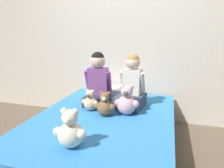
{
  "coord_description": "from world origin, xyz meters",
  "views": [
    {
      "loc": [
        0.63,
        -1.86,
        1.26
      ],
      "look_at": [
        0.0,
        0.3,
        0.69
      ],
      "focal_mm": 32.0,
      "sensor_mm": 36.0,
      "label": 1
    }
  ],
  "objects_px": {
    "teddy_bear_held_by_left_child": "(90,101)",
    "bed": "(104,134)",
    "teddy_bear_held_by_right_child": "(126,102)",
    "child_on_left": "(98,81)",
    "pillow_at_headboard": "(121,92)",
    "teddy_bear_between_children": "(105,105)",
    "teddy_bear_at_foot_of_bed": "(70,131)",
    "child_on_right": "(132,87)"
  },
  "relations": [
    {
      "from": "teddy_bear_at_foot_of_bed",
      "to": "teddy_bear_held_by_right_child",
      "type": "bearing_deg",
      "value": 65.47
    },
    {
      "from": "teddy_bear_held_by_left_child",
      "to": "pillow_at_headboard",
      "type": "bearing_deg",
      "value": 78.24
    },
    {
      "from": "child_on_right",
      "to": "teddy_bear_between_children",
      "type": "xyz_separation_m",
      "value": [
        -0.21,
        -0.35,
        -0.13
      ]
    },
    {
      "from": "teddy_bear_between_children",
      "to": "teddy_bear_at_foot_of_bed",
      "type": "distance_m",
      "value": 0.65
    },
    {
      "from": "teddy_bear_held_by_right_child",
      "to": "teddy_bear_between_children",
      "type": "bearing_deg",
      "value": -156.66
    },
    {
      "from": "teddy_bear_held_by_left_child",
      "to": "teddy_bear_held_by_right_child",
      "type": "relative_size",
      "value": 0.74
    },
    {
      "from": "teddy_bear_at_foot_of_bed",
      "to": "pillow_at_headboard",
      "type": "relative_size",
      "value": 0.65
    },
    {
      "from": "teddy_bear_between_children",
      "to": "pillow_at_headboard",
      "type": "height_order",
      "value": "teddy_bear_between_children"
    },
    {
      "from": "teddy_bear_held_by_left_child",
      "to": "teddy_bear_at_foot_of_bed",
      "type": "xyz_separation_m",
      "value": [
        0.14,
        -0.75,
        0.03
      ]
    },
    {
      "from": "teddy_bear_held_by_left_child",
      "to": "pillow_at_headboard",
      "type": "height_order",
      "value": "teddy_bear_held_by_left_child"
    },
    {
      "from": "child_on_right",
      "to": "teddy_bear_held_by_right_child",
      "type": "height_order",
      "value": "child_on_right"
    },
    {
      "from": "child_on_left",
      "to": "bed",
      "type": "bearing_deg",
      "value": -66.72
    },
    {
      "from": "teddy_bear_held_by_left_child",
      "to": "teddy_bear_between_children",
      "type": "bearing_deg",
      "value": -19.98
    },
    {
      "from": "teddy_bear_held_by_left_child",
      "to": "teddy_bear_between_children",
      "type": "distance_m",
      "value": 0.23
    },
    {
      "from": "teddy_bear_held_by_left_child",
      "to": "bed",
      "type": "bearing_deg",
      "value": -26.84
    },
    {
      "from": "teddy_bear_between_children",
      "to": "teddy_bear_at_foot_of_bed",
      "type": "xyz_separation_m",
      "value": [
        -0.06,
        -0.65,
        0.02
      ]
    },
    {
      "from": "child_on_left",
      "to": "teddy_bear_between_children",
      "type": "xyz_separation_m",
      "value": [
        0.21,
        -0.36,
        -0.17
      ]
    },
    {
      "from": "teddy_bear_held_by_right_child",
      "to": "pillow_at_headboard",
      "type": "height_order",
      "value": "teddy_bear_held_by_right_child"
    },
    {
      "from": "child_on_left",
      "to": "pillow_at_headboard",
      "type": "bearing_deg",
      "value": 56.82
    },
    {
      "from": "pillow_at_headboard",
      "to": "teddy_bear_held_by_left_child",
      "type": "bearing_deg",
      "value": -107.71
    },
    {
      "from": "child_on_right",
      "to": "teddy_bear_at_foot_of_bed",
      "type": "bearing_deg",
      "value": -96.09
    },
    {
      "from": "bed",
      "to": "child_on_right",
      "type": "bearing_deg",
      "value": 60.48
    },
    {
      "from": "bed",
      "to": "child_on_right",
      "type": "relative_size",
      "value": 3.06
    },
    {
      "from": "child_on_right",
      "to": "teddy_bear_between_children",
      "type": "relative_size",
      "value": 2.34
    },
    {
      "from": "pillow_at_headboard",
      "to": "teddy_bear_held_by_right_child",
      "type": "bearing_deg",
      "value": -71.78
    },
    {
      "from": "child_on_left",
      "to": "teddy_bear_held_by_left_child",
      "type": "relative_size",
      "value": 2.61
    },
    {
      "from": "teddy_bear_held_by_left_child",
      "to": "teddy_bear_at_foot_of_bed",
      "type": "relative_size",
      "value": 0.78
    },
    {
      "from": "child_on_right",
      "to": "teddy_bear_held_by_right_child",
      "type": "xyz_separation_m",
      "value": [
        -0.0,
        -0.25,
        -0.11
      ]
    },
    {
      "from": "teddy_bear_between_children",
      "to": "pillow_at_headboard",
      "type": "relative_size",
      "value": 0.55
    },
    {
      "from": "teddy_bear_held_by_right_child",
      "to": "child_on_right",
      "type": "bearing_deg",
      "value": 86.81
    },
    {
      "from": "child_on_left",
      "to": "teddy_bear_between_children",
      "type": "bearing_deg",
      "value": -64.31
    },
    {
      "from": "teddy_bear_held_by_right_child",
      "to": "teddy_bear_at_foot_of_bed",
      "type": "relative_size",
      "value": 1.05
    },
    {
      "from": "bed",
      "to": "teddy_bear_held_by_left_child",
      "type": "height_order",
      "value": "teddy_bear_held_by_left_child"
    },
    {
      "from": "bed",
      "to": "teddy_bear_held_by_right_child",
      "type": "relative_size",
      "value": 5.8
    },
    {
      "from": "child_on_right",
      "to": "pillow_at_headboard",
      "type": "xyz_separation_m",
      "value": [
        -0.22,
        0.39,
        -0.19
      ]
    },
    {
      "from": "teddy_bear_held_by_right_child",
      "to": "teddy_bear_held_by_left_child",
      "type": "bearing_deg",
      "value": 177.55
    },
    {
      "from": "teddy_bear_held_by_right_child",
      "to": "teddy_bear_between_children",
      "type": "height_order",
      "value": "teddy_bear_held_by_right_child"
    },
    {
      "from": "bed",
      "to": "pillow_at_headboard",
      "type": "distance_m",
      "value": 0.82
    },
    {
      "from": "child_on_left",
      "to": "teddy_bear_held_by_right_child",
      "type": "relative_size",
      "value": 1.93
    },
    {
      "from": "child_on_left",
      "to": "child_on_right",
      "type": "height_order",
      "value": "child_on_left"
    },
    {
      "from": "bed",
      "to": "teddy_bear_between_children",
      "type": "xyz_separation_m",
      "value": [
        0.0,
        0.03,
        0.32
      ]
    },
    {
      "from": "teddy_bear_at_foot_of_bed",
      "to": "teddy_bear_between_children",
      "type": "bearing_deg",
      "value": 79.83
    }
  ]
}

